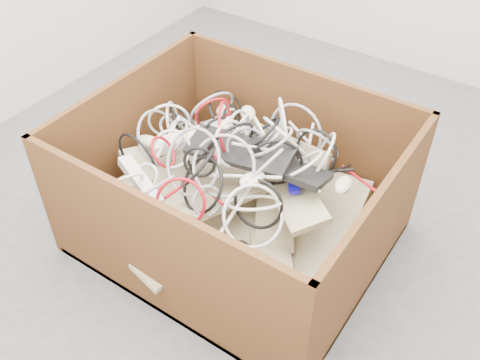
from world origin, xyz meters
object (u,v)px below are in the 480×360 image
Objects in this scene: power_strip_right at (140,181)px; cardboard_box at (234,209)px; power_strip_left at (193,137)px; vga_plug at (294,188)px.

cardboard_box is at bearing 63.46° from power_strip_right.
cardboard_box is 3.40× the size of power_strip_left.
power_strip_right is at bearing -135.34° from power_strip_left.
cardboard_box reaches higher than power_strip_right.
power_strip_right is at bearing -96.53° from vga_plug.
cardboard_box reaches higher than power_strip_left.
vga_plug is at bearing -42.60° from power_strip_left.
vga_plug is at bearing 50.04° from power_strip_right.
power_strip_right is (-0.25, -0.24, 0.20)m from cardboard_box.
cardboard_box is at bearing -116.22° from vga_plug.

